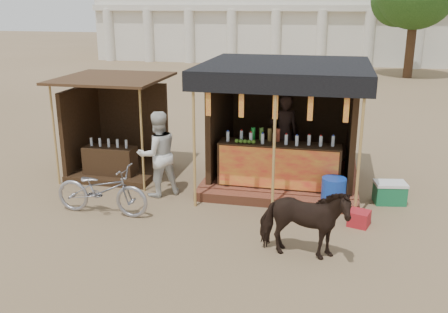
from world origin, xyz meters
name	(u,v)px	position (x,y,z in m)	size (l,w,h in m)	color
ground	(204,242)	(0.00, 0.00, 0.00)	(120.00, 120.00, 0.00)	#846B4C
main_stall	(283,140)	(1.00, 3.36, 1.03)	(3.60, 3.61, 2.78)	brown
secondary_stall	(112,139)	(-3.17, 3.24, 0.85)	(2.40, 2.40, 2.38)	#342113
cow	(303,222)	(1.71, -0.16, 0.63)	(0.68, 1.49, 1.25)	black
motorbike	(102,190)	(-2.28, 0.78, 0.51)	(0.67, 1.93, 1.01)	#93939B
bystander	(158,154)	(-1.54, 2.00, 0.93)	(0.91, 0.71, 1.86)	silver
blue_barrel	(333,194)	(2.18, 2.00, 0.34)	(0.49, 0.49, 0.67)	#163DA7
red_crate	(359,218)	(2.67, 1.31, 0.15)	(0.37, 0.35, 0.29)	maroon
cooler	(390,193)	(3.33, 2.60, 0.23)	(0.71, 0.54, 0.46)	#186C3F
background_building	(283,3)	(-2.00, 29.94, 3.98)	(26.00, 7.45, 8.18)	silver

